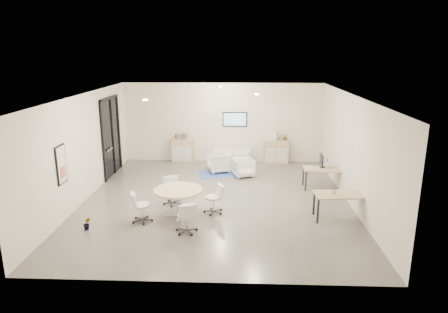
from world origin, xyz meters
TOP-DOWN VIEW (x-y plane):
  - room_shell at (0.00, 0.00)m, footprint 9.60×10.60m
  - glass_door at (-3.95, 2.51)m, footprint 0.09×1.90m
  - artwork at (-3.97, -1.60)m, footprint 0.05×0.54m
  - wall_tv at (0.50, 4.46)m, footprint 0.98×0.06m
  - ceiling_spots at (-0.20, 0.83)m, footprint 3.14×4.14m
  - sideboard_left at (-1.63, 4.25)m, footprint 0.86×0.44m
  - sideboard_right at (2.18, 4.24)m, footprint 0.96×0.46m
  - books at (-1.67, 4.26)m, footprint 0.50×0.14m
  - printer at (1.95, 4.25)m, footprint 0.54×0.47m
  - loveseat at (0.40, 4.13)m, footprint 1.45×0.73m
  - blue_rug at (-0.02, 2.65)m, footprint 1.66×1.22m
  - armchair_left at (-0.08, 2.96)m, footprint 0.94×0.97m
  - armchair_right at (0.86, 2.41)m, footprint 0.87×0.84m
  - desk_rear at (3.47, 1.24)m, footprint 1.35×0.78m
  - desk_front at (3.44, -1.29)m, footprint 1.45×0.81m
  - monitor at (3.43, 1.39)m, footprint 0.20×0.50m
  - round_table at (-0.95, -1.33)m, footprint 1.32×1.32m
  - meeting_chairs at (-0.95, -1.33)m, footprint 2.61×2.61m
  - plant_cabinet at (2.53, 4.22)m, footprint 0.32×0.34m
  - plant_floor at (-3.17, -2.23)m, footprint 0.31×0.39m
  - cup at (3.24, -1.27)m, footprint 0.16×0.14m

SIDE VIEW (x-z plane):
  - blue_rug at x=-0.02m, z-range 0.00..0.01m
  - plant_floor at x=-3.17m, z-range 0.00..0.15m
  - loveseat at x=0.40m, z-range 0.02..0.57m
  - armchair_right at x=0.86m, z-range 0.00..0.72m
  - armchair_left at x=-0.08m, z-range 0.00..0.80m
  - meeting_chairs at x=-0.95m, z-range 0.00..0.82m
  - sideboard_right at x=2.18m, z-range 0.00..0.96m
  - sideboard_left at x=-1.63m, z-range 0.00..0.96m
  - desk_rear at x=3.47m, z-range 0.27..0.94m
  - desk_front at x=3.44m, z-range 0.29..1.02m
  - round_table at x=-0.95m, z-range 0.32..1.13m
  - cup at x=3.24m, z-range 0.73..0.86m
  - monitor at x=3.43m, z-range 0.69..1.13m
  - plant_cabinet at x=2.53m, z-range 0.96..1.19m
  - books at x=-1.67m, z-range 0.97..1.19m
  - printer at x=1.95m, z-range 0.95..1.29m
  - glass_door at x=-3.95m, z-range 0.08..2.93m
  - artwork at x=-3.97m, z-range 1.03..2.07m
  - room_shell at x=0.00m, z-range -0.80..4.00m
  - wall_tv at x=0.50m, z-range 1.46..2.04m
  - ceiling_spots at x=-0.20m, z-range 3.17..3.20m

